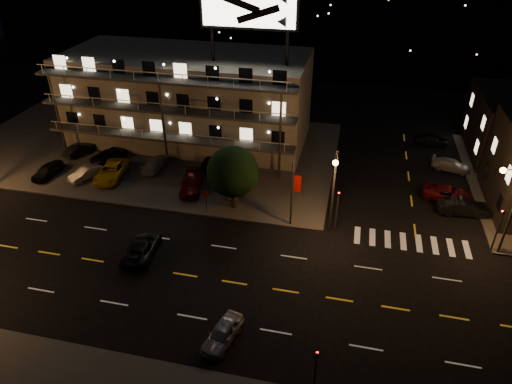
% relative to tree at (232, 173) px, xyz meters
% --- Properties ---
extents(ground, '(140.00, 140.00, 0.00)m').
position_rel_tree_xyz_m(ground, '(0.76, -9.92, -3.86)').
color(ground, black).
rests_on(ground, ground).
extents(curb_nw, '(44.00, 24.00, 0.15)m').
position_rel_tree_xyz_m(curb_nw, '(-13.24, 10.08, -3.79)').
color(curb_nw, '#3B3C39').
rests_on(curb_nw, ground).
extents(motel, '(28.00, 13.80, 18.10)m').
position_rel_tree_xyz_m(motel, '(-9.18, 13.96, 1.48)').
color(motel, '#9C9988').
rests_on(motel, ground).
extents(streetlight_nc, '(0.44, 1.92, 8.00)m').
position_rel_tree_xyz_m(streetlight_nc, '(9.26, -1.99, 1.10)').
color(streetlight_nc, '#2D2D30').
rests_on(streetlight_nc, ground).
extents(streetlight_ne, '(1.92, 0.44, 8.00)m').
position_rel_tree_xyz_m(streetlight_ne, '(22.90, -1.62, 1.10)').
color(streetlight_ne, '#2D2D30').
rests_on(streetlight_ne, ground).
extents(signal_nw, '(0.20, 0.27, 4.60)m').
position_rel_tree_xyz_m(signal_nw, '(9.76, -1.43, -1.29)').
color(signal_nw, '#2D2D30').
rests_on(signal_nw, ground).
extents(signal_sw, '(0.20, 0.27, 4.60)m').
position_rel_tree_xyz_m(signal_sw, '(9.76, -18.42, -1.29)').
color(signal_sw, '#2D2D30').
rests_on(signal_sw, ground).
extents(signal_ne, '(0.27, 0.20, 4.60)m').
position_rel_tree_xyz_m(signal_ne, '(22.76, -1.42, -1.29)').
color(signal_ne, '#2D2D30').
rests_on(signal_ne, ground).
extents(banner_north, '(0.83, 0.16, 6.40)m').
position_rel_tree_xyz_m(banner_north, '(5.85, -1.52, -0.43)').
color(banner_north, '#2D2D30').
rests_on(banner_north, ground).
extents(stop_sign, '(0.91, 0.11, 2.61)m').
position_rel_tree_xyz_m(stop_sign, '(-2.24, -1.35, -2.15)').
color(stop_sign, '#2D2D30').
rests_on(stop_sign, ground).
extents(tree, '(4.96, 4.78, 6.25)m').
position_rel_tree_xyz_m(tree, '(0.00, 0.00, 0.00)').
color(tree, black).
rests_on(tree, curb_nw).
extents(lot_car_0, '(1.91, 4.03, 1.33)m').
position_rel_tree_xyz_m(lot_car_0, '(-20.80, 1.37, -3.05)').
color(lot_car_0, black).
rests_on(lot_car_0, curb_nw).
extents(lot_car_1, '(2.71, 3.89, 1.22)m').
position_rel_tree_xyz_m(lot_car_1, '(-16.64, 1.82, -3.10)').
color(lot_car_1, '#9C9CA1').
rests_on(lot_car_1, curb_nw).
extents(lot_car_2, '(3.07, 5.60, 1.49)m').
position_rel_tree_xyz_m(lot_car_2, '(-13.98, 2.57, -2.97)').
color(lot_car_2, gold).
rests_on(lot_car_2, curb_nw).
extents(lot_car_3, '(2.95, 5.16, 1.41)m').
position_rel_tree_xyz_m(lot_car_3, '(-4.95, 2.10, -3.01)').
color(lot_car_3, '#620E10').
rests_on(lot_car_3, curb_nw).
extents(lot_car_4, '(2.34, 4.41, 1.43)m').
position_rel_tree_xyz_m(lot_car_4, '(-0.42, 2.76, -3.00)').
color(lot_car_4, '#9C9CA1').
rests_on(lot_car_4, curb_nw).
extents(lot_car_5, '(2.71, 4.07, 1.27)m').
position_rel_tree_xyz_m(lot_car_5, '(-20.16, 6.77, -3.08)').
color(lot_car_5, black).
rests_on(lot_car_5, curb_nw).
extents(lot_car_6, '(3.24, 4.86, 1.24)m').
position_rel_tree_xyz_m(lot_car_6, '(-16.17, 6.21, -3.09)').
color(lot_car_6, black).
rests_on(lot_car_6, curb_nw).
extents(lot_car_7, '(1.92, 4.45, 1.28)m').
position_rel_tree_xyz_m(lot_car_7, '(-10.33, 5.41, -3.07)').
color(lot_car_7, '#9C9CA1').
rests_on(lot_car_7, curb_nw).
extents(lot_car_8, '(1.82, 4.04, 1.35)m').
position_rel_tree_xyz_m(lot_car_8, '(-4.50, 7.04, -3.04)').
color(lot_car_8, black).
rests_on(lot_car_8, curb_nw).
extents(lot_car_9, '(1.54, 4.29, 1.41)m').
position_rel_tree_xyz_m(lot_car_9, '(-0.26, 5.46, -3.01)').
color(lot_car_9, '#620E10').
rests_on(lot_car_9, curb_nw).
extents(side_car_0, '(4.68, 1.94, 1.51)m').
position_rel_tree_xyz_m(side_car_0, '(21.24, 3.80, -3.11)').
color(side_car_0, black).
rests_on(side_car_0, ground).
extents(side_car_1, '(5.09, 2.92, 1.34)m').
position_rel_tree_xyz_m(side_car_1, '(20.14, 6.18, -3.19)').
color(side_car_1, '#620E10').
rests_on(side_car_1, ground).
extents(side_car_2, '(4.49, 2.70, 1.22)m').
position_rel_tree_xyz_m(side_car_2, '(21.31, 12.55, -3.25)').
color(side_car_2, '#9C9CA1').
rests_on(side_car_2, ground).
extents(side_car_3, '(4.01, 1.81, 1.34)m').
position_rel_tree_xyz_m(side_car_3, '(19.76, 18.77, -3.19)').
color(side_car_3, black).
rests_on(side_car_3, ground).
extents(road_car_east, '(2.38, 4.07, 1.30)m').
position_rel_tree_xyz_m(road_car_east, '(3.44, -15.40, -3.21)').
color(road_car_east, '#9C9CA1').
rests_on(road_car_east, ground).
extents(road_car_west, '(2.79, 5.17, 1.38)m').
position_rel_tree_xyz_m(road_car_west, '(-5.53, -8.36, -3.17)').
color(road_car_west, black).
rests_on(road_car_west, ground).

